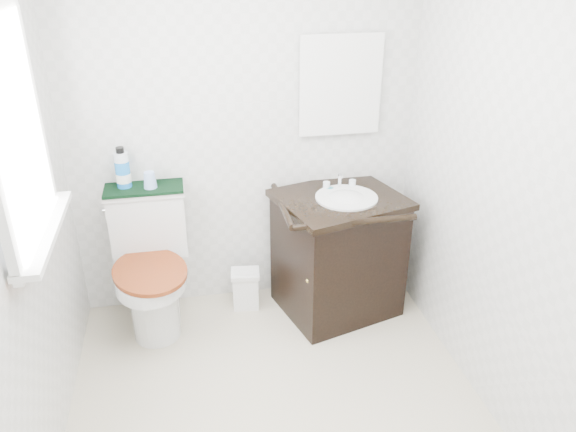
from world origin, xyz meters
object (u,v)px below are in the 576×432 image
object	(u,v)px
trash_bin	(246,288)
toilet	(152,271)
cup	(150,180)
mouthwash_bottle	(122,169)
vanity	(338,251)

from	to	relation	value
trash_bin	toilet	bearing A→B (deg)	-174.29
toilet	trash_bin	world-z (taller)	toilet
trash_bin	cup	size ratio (longest dim) A/B	2.74
trash_bin	cup	world-z (taller)	cup
mouthwash_bottle	vanity	bearing A→B (deg)	-9.30
toilet	vanity	bearing A→B (deg)	-2.86
toilet	trash_bin	xyz separation A→B (m)	(0.59, 0.06, -0.25)
mouthwash_bottle	cup	size ratio (longest dim) A/B	2.52
mouthwash_bottle	trash_bin	bearing A→B (deg)	-7.70
trash_bin	mouthwash_bottle	distance (m)	1.13
trash_bin	mouthwash_bottle	xyz separation A→B (m)	(-0.70, 0.09, 0.88)
mouthwash_bottle	cup	xyz separation A→B (m)	(0.15, -0.04, -0.06)
trash_bin	mouthwash_bottle	bearing A→B (deg)	172.30
vanity	mouthwash_bottle	world-z (taller)	mouthwash_bottle
vanity	mouthwash_bottle	bearing A→B (deg)	170.70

